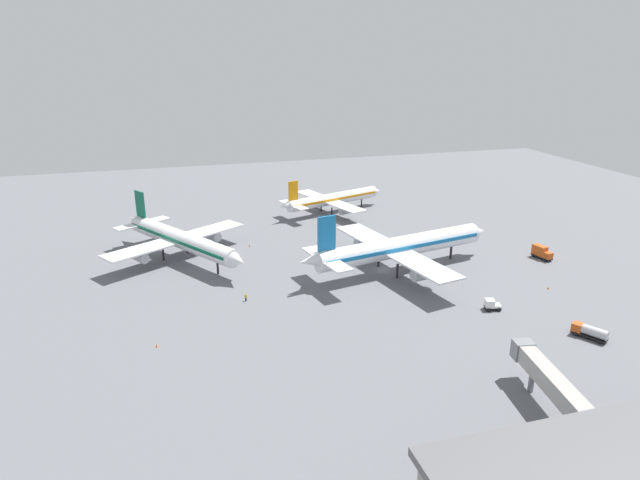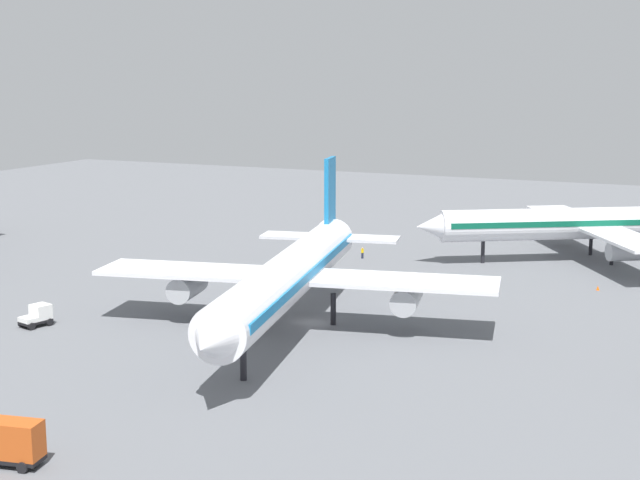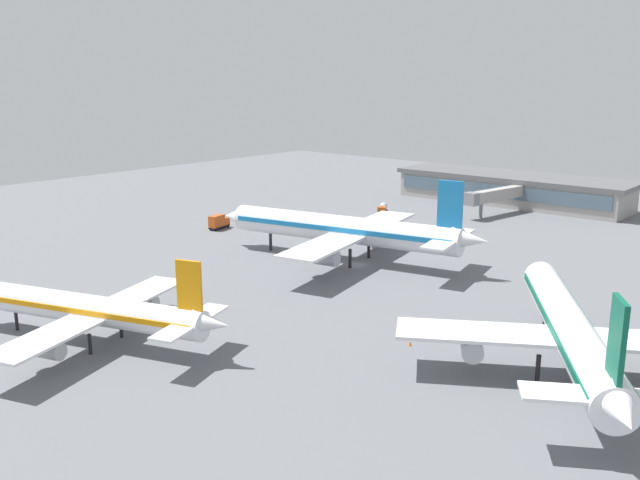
% 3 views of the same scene
% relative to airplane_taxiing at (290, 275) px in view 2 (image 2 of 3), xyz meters
% --- Properties ---
extents(ground, '(288.00, 288.00, 0.00)m').
position_rel_airplane_taxiing_xyz_m(ground, '(-3.49, 0.95, -6.04)').
color(ground, slate).
extents(airplane_taxiing, '(54.28, 44.10, 16.63)m').
position_rel_airplane_taxiing_xyz_m(airplane_taxiing, '(0.00, 0.00, 0.00)').
color(airplane_taxiing, white).
rests_on(airplane_taxiing, ground).
extents(airplane_distant, '(36.99, 44.07, 15.04)m').
position_rel_airplane_taxiing_xyz_m(airplane_distant, '(-50.72, 22.60, -0.58)').
color(airplane_distant, white).
rests_on(airplane_distant, ground).
extents(baggage_tug, '(3.59, 2.92, 2.30)m').
position_rel_airplane_taxiing_xyz_m(baggage_tug, '(9.76, -25.70, -4.89)').
color(baggage_tug, black).
rests_on(baggage_tug, ground).
extents(catering_truck, '(3.06, 5.86, 3.30)m').
position_rel_airplane_taxiing_xyz_m(catering_truck, '(39.05, -2.97, -4.35)').
color(catering_truck, black).
rests_on(catering_truck, ground).
extents(ground_crew_worker, '(0.56, 0.46, 1.67)m').
position_rel_airplane_taxiing_xyz_m(ground_crew_worker, '(-38.75, -7.19, -5.20)').
color(ground_crew_worker, '#1E2338').
rests_on(ground_crew_worker, ground).
extents(safety_cone_near_gate, '(0.44, 0.44, 0.60)m').
position_rel_airplane_taxiing_xyz_m(safety_cone_near_gate, '(-57.52, -22.11, -5.74)').
color(safety_cone_near_gate, '#EA590C').
rests_on(safety_cone_near_gate, ground).
extents(safety_cone_far_side, '(0.44, 0.44, 0.60)m').
position_rel_airplane_taxiing_xyz_m(safety_cone_far_side, '(-32.30, 27.31, -5.74)').
color(safety_cone_far_side, '#EA590C').
rests_on(safety_cone_far_side, ground).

